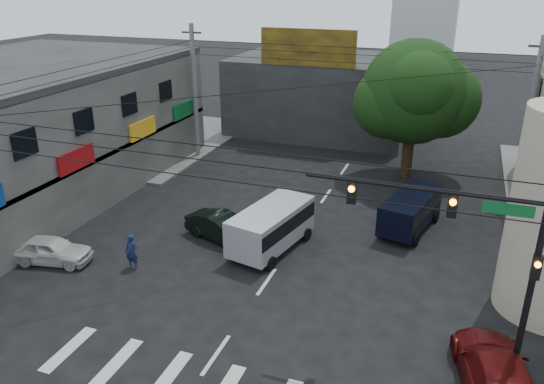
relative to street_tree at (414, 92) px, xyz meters
The scene contains 14 objects.
ground 18.30m from the street_tree, 103.24° to the right, with size 160.00×160.00×0.00m, color black.
sidewalk_far_left 22.67m from the street_tree, behind, with size 16.00×16.00×0.15m, color #514F4C.
building_far 12.29m from the street_tree, 131.63° to the left, with size 14.00×10.00×6.00m, color #232326.
billboard 9.17m from the street_tree, 152.86° to the left, with size 7.00×0.30×2.60m, color olive.
street_tree is the anchor object (origin of this frame).
traffic_gantry 18.42m from the street_tree, 78.01° to the right, with size 7.10×0.35×7.20m.
utility_pole_far_left 14.56m from the street_tree, behind, with size 0.32×0.32×9.20m, color #59595B.
utility_pole_far_right 6.63m from the street_tree, ahead, with size 0.32×0.32×9.20m, color #59595B.
dark_sedan 14.97m from the street_tree, 121.36° to the right, with size 4.29×2.63×1.33m, color black.
white_compact 22.23m from the street_tree, 129.40° to the right, with size 3.86×2.15×1.24m, color silver.
maroon_sedan 19.91m from the street_tree, 75.09° to the right, with size 3.11×5.49×1.50m, color #520B0C.
silver_minivan 13.80m from the street_tree, 111.66° to the right, with size 3.00×5.18×2.09m, color #B2B3BB, non-canonical shape.
navy_van 9.07m from the street_tree, 81.90° to the right, with size 2.78×4.96×1.87m, color black, non-canonical shape.
traffic_officer 19.42m from the street_tree, 122.03° to the right, with size 0.61×0.42×1.64m, color #121C42.
Camera 1 is at (6.88, -16.21, 12.23)m, focal length 35.00 mm.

